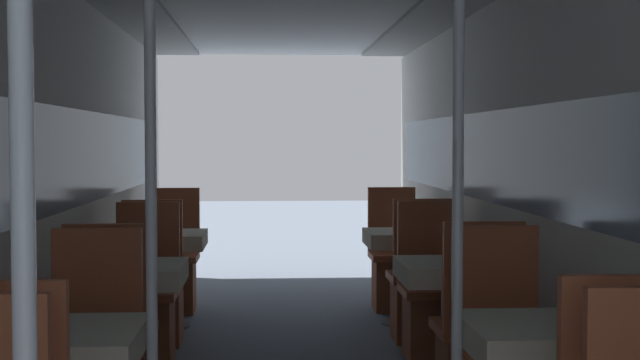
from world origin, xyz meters
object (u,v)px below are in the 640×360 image
(chair_left_near_3, at_px, (156,300))
(dining_table_right_1, at_px, (545,355))
(dining_table_left_3, at_px, (165,249))
(chair_right_near_2, at_px, (476,357))
(dining_table_left_2, at_px, (131,286))
(chair_right_near_3, at_px, (418,297))
(chair_right_far_3, at_px, (394,272))
(support_pole_left_0, at_px, (24,296))
(dining_table_right_2, at_px, (452,283))
(dining_table_right_3, at_px, (405,247))
(chair_left_far_3, at_px, (174,274))
(support_pole_left_1, at_px, (151,215))
(support_pole_right_1, at_px, (458,213))
(chair_right_far_2, at_px, (432,312))
(chair_left_far_2, at_px, (145,315))

(chair_left_near_3, height_order, dining_table_right_1, chair_left_near_3)
(dining_table_left_3, distance_m, chair_right_near_2, 2.97)
(dining_table_left_2, xyz_separation_m, chair_left_near_3, (0.00, 1.13, -0.28))
(chair_right_near_3, distance_m, chair_right_far_3, 1.20)
(support_pole_left_0, relative_size, dining_table_right_2, 3.17)
(chair_left_near_3, height_order, chair_right_near_2, same)
(dining_table_right_3, relative_size, chair_right_far_3, 0.71)
(chair_left_far_3, xyz_separation_m, dining_table_right_2, (1.83, -2.33, 0.28))
(support_pole_left_1, xyz_separation_m, chair_right_near_3, (1.49, 2.85, -0.83))
(support_pole_right_1, bearing_deg, dining_table_left_2, 130.77)
(support_pole_left_1, distance_m, chair_left_near_3, 2.99)
(dining_table_right_1, bearing_deg, dining_table_right_3, 90.00)
(dining_table_right_3, bearing_deg, dining_table_right_2, -90.00)
(chair_right_far_2, bearing_deg, dining_table_left_3, -31.63)
(dining_table_left_3, relative_size, chair_left_near_3, 0.71)
(dining_table_right_1, relative_size, chair_right_near_2, 0.71)
(support_pole_left_1, relative_size, support_pole_right_1, 1.00)
(support_pole_left_1, height_order, chair_left_far_3, support_pole_left_1)
(chair_left_near_3, height_order, chair_left_far_3, same)
(dining_table_right_1, distance_m, chair_right_far_3, 4.06)
(support_pole_left_1, height_order, dining_table_right_2, support_pole_left_1)
(chair_left_far_3, distance_m, dining_table_right_1, 4.46)
(support_pole_left_1, relative_size, chair_right_near_2, 2.24)
(chair_right_near_2, bearing_deg, chair_left_near_3, 136.68)
(chair_right_near_2, relative_size, chair_right_near_3, 1.00)
(dining_table_left_3, xyz_separation_m, chair_right_near_2, (1.83, -2.33, -0.28))
(dining_table_left_2, distance_m, chair_right_near_2, 1.95)
(dining_table_left_2, distance_m, chair_right_far_2, 1.95)
(chair_left_far_3, height_order, support_pole_right_1, support_pole_right_1)
(support_pole_left_0, bearing_deg, chair_right_far_2, 69.83)
(dining_table_left_3, bearing_deg, chair_left_near_3, -90.00)
(support_pole_right_1, bearing_deg, chair_left_far_2, 122.63)
(support_pole_left_1, bearing_deg, chair_left_far_2, 98.37)
(chair_right_near_2, bearing_deg, dining_table_right_3, 90.00)
(dining_table_right_1, distance_m, dining_table_right_3, 3.45)
(support_pole_left_1, xyz_separation_m, chair_right_far_3, (1.49, 4.05, -0.83))
(chair_left_far_3, relative_size, dining_table_right_2, 1.41)
(support_pole_left_0, bearing_deg, dining_table_left_3, 93.78)
(support_pole_left_0, height_order, chair_right_near_3, support_pole_left_0)
(support_pole_left_1, bearing_deg, dining_table_left_3, 95.66)
(support_pole_left_0, relative_size, dining_table_left_2, 3.17)
(dining_table_left_3, distance_m, dining_table_right_2, 2.52)
(dining_table_right_1, bearing_deg, dining_table_left_3, 117.93)
(chair_right_near_3, relative_size, chair_right_far_3, 1.00)
(chair_right_near_2, bearing_deg, support_pole_right_1, -106.87)
(support_pole_right_1, bearing_deg, chair_right_far_2, 81.63)
(dining_table_right_1, bearing_deg, support_pole_left_0, -130.77)
(chair_left_near_3, xyz_separation_m, dining_table_right_1, (1.83, -2.85, 0.28))
(chair_left_near_3, xyz_separation_m, chair_left_far_3, (0.00, 1.20, 0.00))
(dining_table_left_2, height_order, dining_table_right_1, same)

